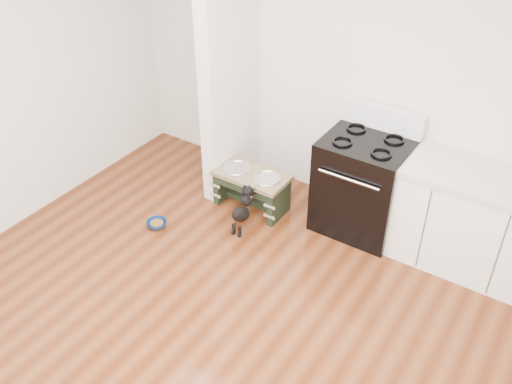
% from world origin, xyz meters
% --- Properties ---
extents(ground, '(5.00, 5.00, 0.00)m').
position_xyz_m(ground, '(0.00, 0.00, 0.00)').
color(ground, '#4A200D').
rests_on(ground, ground).
extents(room_shell, '(5.00, 5.00, 5.00)m').
position_xyz_m(room_shell, '(0.00, 0.00, 1.62)').
color(room_shell, silver).
rests_on(room_shell, ground).
extents(partition_wall, '(0.15, 0.80, 2.70)m').
position_xyz_m(partition_wall, '(-1.18, 2.10, 1.35)').
color(partition_wall, silver).
rests_on(partition_wall, ground).
extents(oven_range, '(0.76, 0.69, 1.14)m').
position_xyz_m(oven_range, '(0.25, 2.16, 0.48)').
color(oven_range, black).
rests_on(oven_range, ground).
extents(cabinet_run, '(1.24, 0.64, 0.91)m').
position_xyz_m(cabinet_run, '(1.23, 2.18, 0.45)').
color(cabinet_run, white).
rests_on(cabinet_run, ground).
extents(dog_feeder, '(0.72, 0.39, 0.41)m').
position_xyz_m(dog_feeder, '(-0.76, 1.83, 0.28)').
color(dog_feeder, black).
rests_on(dog_feeder, ground).
extents(puppy, '(0.13, 0.37, 0.44)m').
position_xyz_m(puppy, '(-0.63, 1.50, 0.24)').
color(puppy, black).
rests_on(puppy, ground).
extents(floor_bowl, '(0.22, 0.22, 0.06)m').
position_xyz_m(floor_bowl, '(-1.34, 1.08, 0.03)').
color(floor_bowl, navy).
rests_on(floor_bowl, ground).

